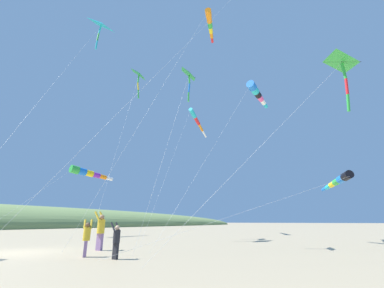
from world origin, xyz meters
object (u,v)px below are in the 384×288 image
(person_adult_flyer, at_px, (101,229))
(kite_windsock_yellow_midlevel, at_px, (339,181))
(kite_delta_red_high_left, at_px, (139,75))
(person_child_grey_jacket, at_px, (116,239))
(kite_delta_long_streamer_left, at_px, (342,62))
(kite_delta_small_distant, at_px, (190,75))
(kite_delta_striped_overhead, at_px, (101,25))
(kite_windsock_white_trailing, at_px, (87,173))
(kite_windsock_magenta_far_left, at_px, (196,120))
(kite_windsock_blue_topmost, at_px, (256,93))
(person_child_green_jacket, at_px, (87,236))
(kite_windsock_rainbow_low_near, at_px, (210,23))

(person_adult_flyer, relative_size, kite_windsock_yellow_midlevel, 0.12)
(person_adult_flyer, distance_m, kite_delta_red_high_left, 17.25)
(person_child_grey_jacket, height_order, kite_delta_long_streamer_left, kite_delta_long_streamer_left)
(person_adult_flyer, height_order, kite_delta_long_streamer_left, kite_delta_long_streamer_left)
(kite_delta_red_high_left, bearing_deg, kite_delta_small_distant, -20.33)
(kite_delta_striped_overhead, height_order, kite_windsock_white_trailing, kite_delta_striped_overhead)
(person_adult_flyer, distance_m, kite_delta_striped_overhead, 20.70)
(kite_delta_striped_overhead, distance_m, kite_delta_red_high_left, 6.05)
(kite_delta_small_distant, bearing_deg, kite_windsock_white_trailing, 169.25)
(person_adult_flyer, height_order, kite_windsock_magenta_far_left, kite_windsock_magenta_far_left)
(person_adult_flyer, bearing_deg, kite_windsock_blue_topmost, 66.61)
(person_adult_flyer, xyz_separation_m, kite_delta_small_distant, (3.25, 3.49, 9.87))
(kite_windsock_magenta_far_left, height_order, kite_delta_long_streamer_left, kite_windsock_magenta_far_left)
(kite_delta_small_distant, distance_m, kite_windsock_blue_topmost, 8.11)
(kite_delta_small_distant, xyz_separation_m, kite_delta_long_streamer_left, (8.64, 1.22, -1.84))
(kite_delta_small_distant, bearing_deg, kite_windsock_yellow_midlevel, 48.40)
(kite_delta_small_distant, bearing_deg, person_child_green_jacket, -105.59)
(person_child_grey_jacket, height_order, kite_windsock_rainbow_low_near, kite_windsock_rainbow_low_near)
(kite_windsock_rainbow_low_near, xyz_separation_m, kite_windsock_magenta_far_left, (-8.80, 10.40, -3.77))
(person_child_green_jacket, height_order, kite_delta_red_high_left, kite_delta_red_high_left)
(kite_windsock_magenta_far_left, distance_m, kite_windsock_white_trailing, 15.35)
(kite_delta_small_distant, bearing_deg, person_child_grey_jacket, -88.78)
(kite_delta_small_distant, bearing_deg, kite_delta_long_streamer_left, 8.05)
(kite_windsock_magenta_far_left, distance_m, kite_delta_red_high_left, 11.05)
(kite_windsock_blue_topmost, height_order, kite_windsock_yellow_midlevel, kite_windsock_blue_topmost)
(kite_delta_striped_overhead, height_order, kite_windsock_blue_topmost, kite_delta_striped_overhead)
(person_child_green_jacket, relative_size, kite_windsock_yellow_midlevel, 0.10)
(kite_delta_red_high_left, bearing_deg, person_adult_flyer, -50.19)
(kite_windsock_yellow_midlevel, bearing_deg, kite_windsock_white_trailing, -168.22)
(kite_windsock_magenta_far_left, relative_size, kite_delta_long_streamer_left, 1.98)
(person_adult_flyer, bearing_deg, kite_delta_long_streamer_left, 21.60)
(person_child_grey_jacket, relative_size, kite_delta_small_distant, 0.12)
(kite_delta_long_streamer_left, bearing_deg, person_child_green_jacket, -146.92)
(person_adult_flyer, bearing_deg, person_child_grey_jacket, -25.28)
(person_child_green_jacket, distance_m, kite_delta_long_streamer_left, 14.66)
(kite_windsock_yellow_midlevel, bearing_deg, person_child_green_jacket, -122.56)
(person_child_green_jacket, distance_m, kite_windsock_magenta_far_left, 25.32)
(person_child_grey_jacket, bearing_deg, person_adult_flyer, 154.72)
(kite_windsock_blue_topmost, height_order, kite_delta_long_streamer_left, kite_windsock_blue_topmost)
(kite_windsock_rainbow_low_near, bearing_deg, person_child_green_jacket, -95.09)
(kite_windsock_blue_topmost, xyz_separation_m, kite_delta_long_streamer_left, (7.02, -6.58, -3.34))
(person_child_grey_jacket, distance_m, kite_delta_striped_overhead, 22.63)
(person_adult_flyer, distance_m, kite_delta_small_distant, 10.96)
(kite_delta_striped_overhead, distance_m, kite_windsock_yellow_midlevel, 25.18)
(kite_windsock_blue_topmost, bearing_deg, kite_delta_small_distant, -101.79)
(kite_delta_small_distant, height_order, kite_delta_long_streamer_left, kite_delta_small_distant)
(kite_delta_striped_overhead, relative_size, kite_delta_long_streamer_left, 2.18)
(kite_windsock_white_trailing, height_order, kite_delta_long_streamer_left, kite_delta_long_streamer_left)
(kite_windsock_rainbow_low_near, distance_m, kite_delta_striped_overhead, 10.99)
(kite_delta_small_distant, height_order, kite_windsock_rainbow_low_near, kite_windsock_rainbow_low_near)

